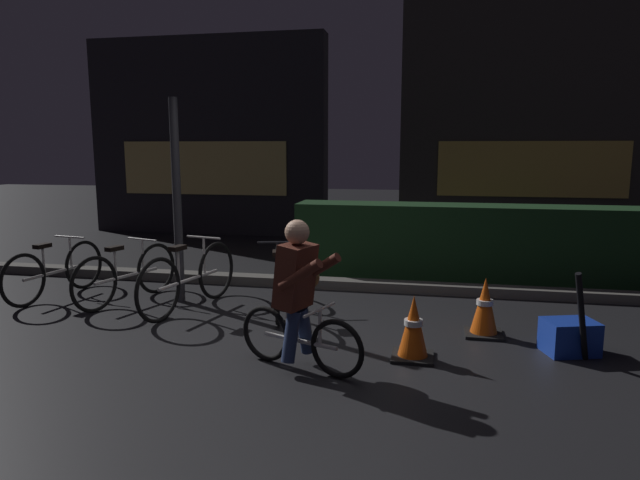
# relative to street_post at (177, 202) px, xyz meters

# --- Properties ---
(ground_plane) EXTENTS (40.00, 40.00, 0.00)m
(ground_plane) POSITION_rel_street_post_xyz_m (1.61, -1.20, -1.19)
(ground_plane) COLOR black
(sidewalk_curb) EXTENTS (12.00, 0.24, 0.12)m
(sidewalk_curb) POSITION_rel_street_post_xyz_m (1.61, 1.00, -1.13)
(sidewalk_curb) COLOR #56544F
(sidewalk_curb) RESTS_ON ground
(hedge_row) EXTENTS (4.80, 0.70, 1.04)m
(hedge_row) POSITION_rel_street_post_xyz_m (3.41, 1.90, -0.67)
(hedge_row) COLOR #19381C
(hedge_row) RESTS_ON ground
(storefront_left) EXTENTS (5.10, 0.54, 4.09)m
(storefront_left) POSITION_rel_street_post_xyz_m (-1.80, 5.30, 0.85)
(storefront_left) COLOR #262328
(storefront_left) RESTS_ON ground
(storefront_right) EXTENTS (5.18, 0.54, 4.71)m
(storefront_right) POSITION_rel_street_post_xyz_m (4.81, 6.00, 1.15)
(storefront_right) COLOR #383330
(storefront_right) RESTS_ON ground
(street_post) EXTENTS (0.10, 0.10, 2.38)m
(street_post) POSITION_rel_street_post_xyz_m (0.00, 0.00, 0.00)
(street_post) COLOR #2D2D33
(street_post) RESTS_ON ground
(parked_bike_leftmost) EXTENTS (0.46, 1.56, 0.72)m
(parked_bike_leftmost) POSITION_rel_street_post_xyz_m (-1.58, -0.12, -0.86)
(parked_bike_leftmost) COLOR black
(parked_bike_leftmost) RESTS_ON ground
(parked_bike_left_mid) EXTENTS (0.55, 1.53, 0.73)m
(parked_bike_left_mid) POSITION_rel_street_post_xyz_m (-0.61, -0.14, -0.86)
(parked_bike_left_mid) COLOR black
(parked_bike_left_mid) RESTS_ON ground
(parked_bike_center_left) EXTENTS (0.51, 1.70, 0.80)m
(parked_bike_center_left) POSITION_rel_street_post_xyz_m (0.25, -0.29, -0.83)
(parked_bike_center_left) COLOR black
(parked_bike_center_left) RESTS_ON ground
(parked_bike_center_right) EXTENTS (0.53, 1.58, 0.75)m
(parked_bike_center_right) POSITION_rel_street_post_xyz_m (1.24, -0.14, -0.85)
(parked_bike_center_right) COLOR black
(parked_bike_center_right) RESTS_ON ground
(traffic_cone_near) EXTENTS (0.36, 0.36, 0.56)m
(traffic_cone_near) POSITION_rel_street_post_xyz_m (2.78, -1.30, -0.92)
(traffic_cone_near) COLOR black
(traffic_cone_near) RESTS_ON ground
(traffic_cone_far) EXTENTS (0.36, 0.36, 0.58)m
(traffic_cone_far) POSITION_rel_street_post_xyz_m (3.44, -0.54, -0.91)
(traffic_cone_far) COLOR black
(traffic_cone_far) RESTS_ON ground
(blue_crate) EXTENTS (0.51, 0.44, 0.30)m
(blue_crate) POSITION_rel_street_post_xyz_m (4.14, -0.90, -1.04)
(blue_crate) COLOR #193DB7
(blue_crate) RESTS_ON ground
(cyclist) EXTENTS (1.13, 0.64, 1.25)m
(cyclist) POSITION_rel_street_post_xyz_m (1.86, -1.69, -0.56)
(cyclist) COLOR black
(cyclist) RESTS_ON ground
(closed_umbrella) EXTENTS (0.24, 0.31, 0.82)m
(closed_umbrella) POSITION_rel_street_post_xyz_m (4.16, -1.15, -0.78)
(closed_umbrella) COLOR black
(closed_umbrella) RESTS_ON ground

